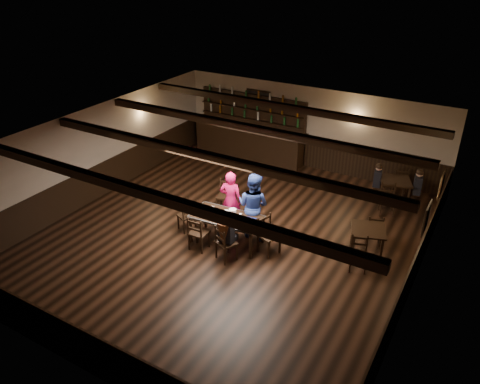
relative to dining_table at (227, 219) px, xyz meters
The scene contains 25 objects.
ground 0.75m from the dining_table, 103.49° to the left, with size 10.00×10.00×0.00m, color black.
room_shell 1.12m from the dining_table, 100.58° to the left, with size 9.02×10.02×2.71m.
dining_table is the anchor object (origin of this frame).
chair_near_left 0.80m from the dining_table, 123.85° to the right, with size 0.44×0.42×0.91m.
chair_near_right 0.78m from the dining_table, 64.12° to the right, with size 0.55×0.54×0.91m.
chair_end_left 1.17m from the dining_table, behind, with size 0.50×0.51×0.84m.
chair_end_right 1.05m from the dining_table, ahead, with size 0.56×0.57×0.97m.
chair_far_pushed 1.67m from the dining_table, 122.37° to the left, with size 0.50×0.49×0.91m.
woman_pink 0.75m from the dining_table, 113.25° to the left, with size 0.58×0.38×1.60m, color red.
man_blue 0.76m from the dining_table, 56.78° to the left, with size 0.84×0.66×1.74m, color navy.
seated_person 0.75m from the dining_table, 60.09° to the right, with size 0.35×0.52×0.85m.
cake 0.49m from the dining_table, behind, with size 0.26×0.26×0.09m.
plate_stack_a 0.16m from the dining_table, 78.88° to the right, with size 0.18×0.18×0.17m, color white.
plate_stack_b 0.23m from the dining_table, 22.29° to the left, with size 0.18×0.18×0.21m, color white.
tea_light 0.18m from the dining_table, 53.76° to the left, with size 0.05×0.05×0.06m.
salt_shaker 0.34m from the dining_table, 17.99° to the right, with size 0.03×0.03×0.08m, color silver.
pepper_shaker 0.42m from the dining_table, 11.69° to the right, with size 0.03×0.03×0.08m, color #A5A8AD.
drink_glass 0.36m from the dining_table, 22.31° to the left, with size 0.06×0.06×0.10m, color silver.
menu_red 0.54m from the dining_table, 10.40° to the right, with size 0.34×0.24×0.00m, color maroon.
menu_blue 0.60m from the dining_table, 17.56° to the left, with size 0.26×0.18×0.00m, color #0D1345.
bar_counter 5.47m from the dining_table, 113.22° to the left, with size 4.16×0.70×2.20m.
back_table_a 3.39m from the dining_table, 20.47° to the left, with size 1.00×1.00×0.75m.
back_table_b 5.14m from the dining_table, 53.11° to the left, with size 1.09×1.09×0.75m.
bg_patron_left 4.83m from the dining_table, 57.65° to the left, with size 0.26×0.36×0.69m.
bg_patron_right 5.56m from the dining_table, 48.58° to the left, with size 0.28×0.39×0.74m.
Camera 1 is at (5.30, -8.65, 6.60)m, focal length 35.00 mm.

